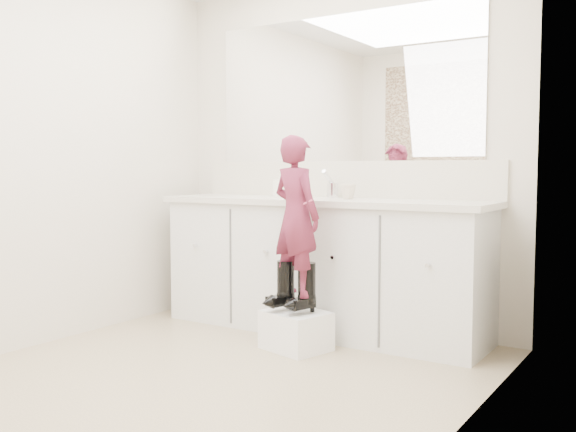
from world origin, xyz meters
The scene contains 16 objects.
floor centered at (0.00, 0.00, 0.00)m, with size 3.00×3.00×0.00m, color #857157.
wall_back centered at (0.00, 1.50, 1.20)m, with size 2.60×2.60×0.00m, color beige.
wall_left centered at (-1.30, 0.00, 1.20)m, with size 3.00×3.00×0.00m, color beige.
wall_right centered at (1.30, 0.00, 1.20)m, with size 3.00×3.00×0.00m, color beige.
vanity_cabinet centered at (0.00, 1.23, 0.42)m, with size 2.20×0.55×0.85m, color silver.
countertop centered at (0.00, 1.21, 0.87)m, with size 2.28×0.58×0.04m, color beige.
backsplash centered at (0.00, 1.49, 1.02)m, with size 2.28×0.03×0.25m, color beige.
mirror centered at (0.00, 1.49, 1.64)m, with size 2.00×0.02×1.00m, color white.
faucet centered at (0.00, 1.38, 0.94)m, with size 0.08×0.08×0.10m, color silver.
cup centered at (0.18, 1.27, 0.94)m, with size 0.11×0.11×0.10m, color beige.
soap_bottle centered at (-0.34, 1.25, 0.98)m, with size 0.08×0.08×0.18m, color white.
step_stool centered at (0.10, 0.75, 0.12)m, with size 0.36×0.30×0.23m, color white.
boot_left centered at (0.02, 0.75, 0.38)m, with size 0.11×0.20×0.30m, color black, non-canonical shape.
boot_right centered at (0.17, 0.75, 0.38)m, with size 0.11×0.20×0.30m, color black, non-canonical shape.
toddler centered at (0.10, 0.75, 0.81)m, with size 0.35×0.23×0.95m, color #AB345D.
toothbrush centered at (0.17, 0.72, 0.88)m, with size 0.01×0.01×0.14m, color #EA5B86.
Camera 1 is at (2.11, -2.46, 1.08)m, focal length 40.00 mm.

